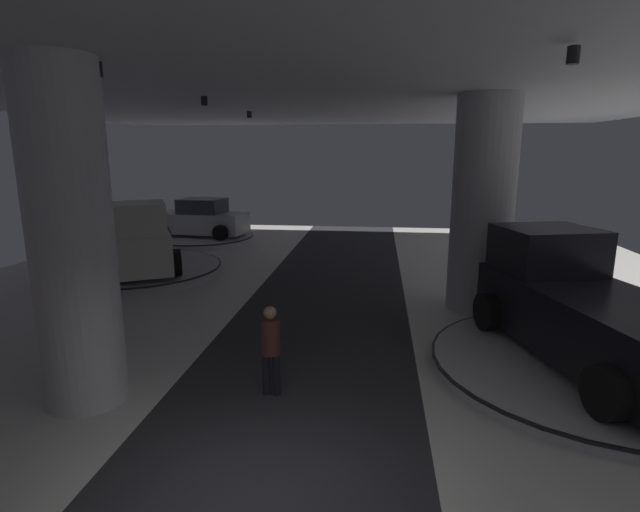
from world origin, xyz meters
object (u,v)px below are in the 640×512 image
at_px(display_platform_deep_left, 201,238).
at_px(visitor_walking_near, 271,345).
at_px(display_platform_far_left, 136,270).
at_px(column_left, 72,240).
at_px(column_right, 483,205).
at_px(display_car_deep_left, 201,219).
at_px(display_platform_mid_right, 590,366).
at_px(pickup_truck_mid_right, 585,309).
at_px(pickup_truck_far_left, 134,240).

xyz_separation_m(display_platform_deep_left, visitor_walking_near, (6.36, -13.74, 0.74)).
distance_m(display_platform_far_left, display_platform_deep_left, 6.19).
height_order(column_left, display_platform_deep_left, column_left).
height_order(column_right, display_platform_far_left, column_right).
bearing_deg(column_left, column_right, 38.01).
xyz_separation_m(column_right, display_car_deep_left, (-10.74, 8.43, -1.69)).
relative_size(column_right, display_platform_far_left, 0.97).
height_order(display_platform_mid_right, pickup_truck_mid_right, pickup_truck_mid_right).
bearing_deg(display_platform_deep_left, visitor_walking_near, -65.17).
xyz_separation_m(pickup_truck_mid_right, visitor_walking_near, (-5.73, -1.85, -0.25)).
bearing_deg(column_right, display_platform_mid_right, -69.69).
bearing_deg(column_left, display_platform_far_left, 112.22).
bearing_deg(pickup_truck_mid_right, visitor_walking_near, -162.11).
bearing_deg(display_platform_far_left, pickup_truck_far_left, -61.89).
bearing_deg(column_left, display_platform_mid_right, 13.14).
bearing_deg(visitor_walking_near, display_car_deep_left, 114.73).
bearing_deg(display_platform_deep_left, pickup_truck_mid_right, -44.54).
bearing_deg(pickup_truck_far_left, column_left, -68.00).
xyz_separation_m(display_platform_far_left, display_car_deep_left, (0.02, 6.18, 0.88)).
height_order(display_car_deep_left, visitor_walking_near, display_car_deep_left).
distance_m(column_left, column_right, 9.47).
height_order(display_platform_mid_right, visitor_walking_near, visitor_walking_near).
xyz_separation_m(column_right, display_platform_far_left, (-10.77, 2.25, -2.58)).
height_order(display_platform_deep_left, display_platform_mid_right, display_platform_deep_left).
height_order(display_platform_far_left, display_platform_mid_right, display_platform_far_left).
relative_size(display_car_deep_left, pickup_truck_mid_right, 0.77).
distance_m(display_platform_mid_right, pickup_truck_mid_right, 1.08).
bearing_deg(display_car_deep_left, visitor_walking_near, -65.27).
xyz_separation_m(column_left, pickup_truck_mid_right, (8.77, 2.38, -1.59)).
xyz_separation_m(display_car_deep_left, display_platform_mid_right, (12.13, -12.20, -0.93)).
height_order(display_platform_deep_left, visitor_walking_near, visitor_walking_near).
distance_m(display_platform_mid_right, visitor_walking_near, 6.06).
distance_m(display_platform_far_left, display_platform_mid_right, 13.56).
height_order(column_left, pickup_truck_far_left, column_left).
relative_size(column_left, display_platform_deep_left, 1.15).
relative_size(column_left, pickup_truck_far_left, 0.97).
bearing_deg(visitor_walking_near, display_platform_mid_right, 14.83).
height_order(column_left, column_right, same).
xyz_separation_m(pickup_truck_far_left, display_platform_mid_right, (12.01, -5.73, -1.12)).
distance_m(pickup_truck_far_left, display_car_deep_left, 6.47).
height_order(column_left, pickup_truck_mid_right, column_left).
height_order(pickup_truck_far_left, pickup_truck_mid_right, pickup_truck_far_left).
relative_size(display_platform_far_left, pickup_truck_mid_right, 1.00).
distance_m(display_platform_far_left, visitor_walking_near, 9.90).
distance_m(display_platform_deep_left, pickup_truck_mid_right, 16.98).
height_order(display_platform_far_left, pickup_truck_mid_right, pickup_truck_mid_right).
bearing_deg(display_car_deep_left, display_platform_deep_left, 173.88).
height_order(display_platform_far_left, visitor_walking_near, visitor_walking_near).
xyz_separation_m(display_car_deep_left, visitor_walking_near, (6.33, -13.74, -0.15)).
height_order(column_right, display_car_deep_left, column_right).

